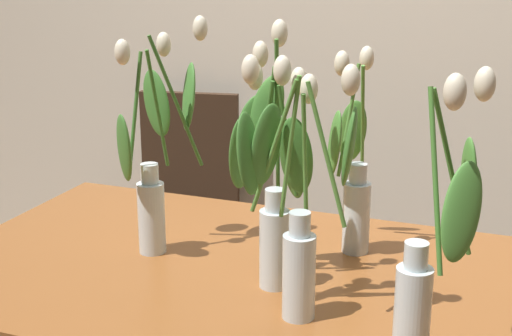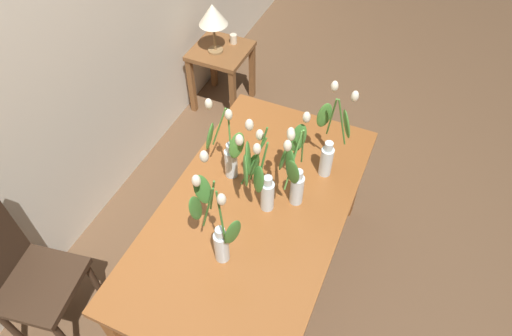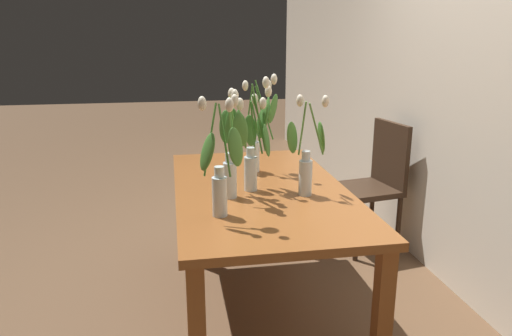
{
  "view_description": "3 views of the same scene",
  "coord_description": "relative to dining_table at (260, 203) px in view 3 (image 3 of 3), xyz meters",
  "views": [
    {
      "loc": [
        0.54,
        -1.48,
        1.47
      ],
      "look_at": [
        -0.04,
        0.02,
        0.99
      ],
      "focal_mm": 51.41,
      "sensor_mm": 36.0,
      "label": 1
    },
    {
      "loc": [
        -1.22,
        -0.55,
        2.57
      ],
      "look_at": [
        0.1,
        0.03,
        0.94
      ],
      "focal_mm": 31.15,
      "sensor_mm": 36.0,
      "label": 2
    },
    {
      "loc": [
        2.41,
        -0.45,
        1.53
      ],
      "look_at": [
        0.09,
        -0.04,
        0.87
      ],
      "focal_mm": 33.86,
      "sensor_mm": 36.0,
      "label": 3
    }
  ],
  "objects": [
    {
      "name": "room_wall_rear",
      "position": [
        0.0,
        1.26,
        0.7
      ],
      "size": [
        9.0,
        0.1,
        2.7
      ],
      "primitive_type": "cube",
      "color": "beige",
      "rests_on": "ground"
    },
    {
      "name": "tulip_vase_1",
      "position": [
        0.15,
        0.21,
        0.26
      ],
      "size": [
        0.12,
        0.23,
        0.51
      ],
      "color": "silver",
      "rests_on": "dining_table"
    },
    {
      "name": "tulip_vase_2",
      "position": [
        -0.31,
        0.04,
        0.31
      ],
      "size": [
        0.19,
        0.27,
        0.58
      ],
      "color": "silver",
      "rests_on": "dining_table"
    },
    {
      "name": "tulip_vase_4",
      "position": [
        0.12,
        -0.16,
        0.33
      ],
      "size": [
        0.25,
        0.14,
        0.53
      ],
      "color": "silver",
      "rests_on": "dining_table"
    },
    {
      "name": "dining_chair",
      "position": [
        -0.71,
        0.99,
        -0.12
      ],
      "size": [
        0.46,
        0.46,
        0.93
      ],
      "color": "#382619",
      "rests_on": "ground"
    },
    {
      "name": "tulip_vase_3",
      "position": [
        0.4,
        -0.25,
        0.28
      ],
      "size": [
        0.15,
        0.22,
        0.55
      ],
      "color": "silver",
      "rests_on": "dining_table"
    },
    {
      "name": "ground_plane",
      "position": [
        0.0,
        0.0,
        -0.65
      ],
      "size": [
        18.0,
        18.0,
        0.0
      ],
      "primitive_type": "plane",
      "color": "brown"
    },
    {
      "name": "dining_table",
      "position": [
        0.0,
        0.0,
        0.0
      ],
      "size": [
        1.6,
        0.9,
        0.74
      ],
      "color": "brown",
      "rests_on": "ground"
    },
    {
      "name": "tulip_vase_0",
      "position": [
        0.02,
        -0.03,
        0.32
      ],
      "size": [
        0.19,
        0.16,
        0.59
      ],
      "color": "silver",
      "rests_on": "dining_table"
    }
  ]
}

